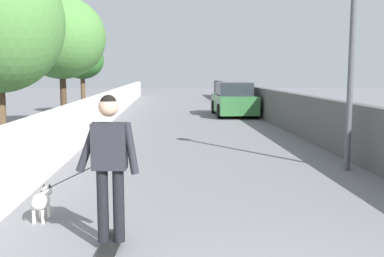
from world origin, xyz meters
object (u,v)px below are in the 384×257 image
Objects in this scene: person_skateboarder at (110,157)px; tree_left_mid at (61,38)px; dog at (42,200)px; tree_left_near at (82,60)px; lamp_post at (353,24)px; car_near at (234,100)px; skateboard at (112,243)px.

tree_left_mid is at bearing 15.42° from person_skateboarder.
person_skateboarder is 1.22× the size of dog.
tree_left_near is 0.76× the size of tree_left_mid.
lamp_post reaches higher than car_near.
skateboard is at bearing -168.54° from tree_left_near.
tree_left_near is 6.05m from tree_left_mid.
car_near is at bearing -18.42° from dog.
tree_left_mid is 3.32× the size of dog.
tree_left_near is 17.13m from skateboard.
lamp_post is at bearing -62.67° from dog.
tree_left_near is 15.88m from dog.
person_skateboarder reaches higher than skateboard.
car_near reaches higher than skateboard.
tree_left_near is 4.33× the size of skateboard.
lamp_post is at bearing -48.38° from skateboard.
tree_left_mid is 10.14m from dog.
person_skateboarder is (-16.61, -3.37, -1.50)m from tree_left_near.
skateboard is at bearing -134.87° from dog.
person_skateboarder is at bearing -164.58° from tree_left_mid.
tree_left_mid is (-6.00, -0.44, 0.60)m from tree_left_near.
skateboard is at bearing 166.43° from car_near.
dog reaches higher than skateboard.
lamp_post is at bearing -177.05° from car_near.
skateboard is 15.97m from car_near.
tree_left_mid reaches higher than skateboard.
skateboard is (-3.86, 4.34, -2.89)m from lamp_post.
dog is at bearing 161.58° from car_near.
tree_left_mid is at bearing 126.34° from car_near.
tree_left_mid is at bearing 15.42° from skateboard.
tree_left_near reaches higher than skateboard.
lamp_post is 5.34× the size of skateboard.
lamp_post is 11.88m from car_near.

